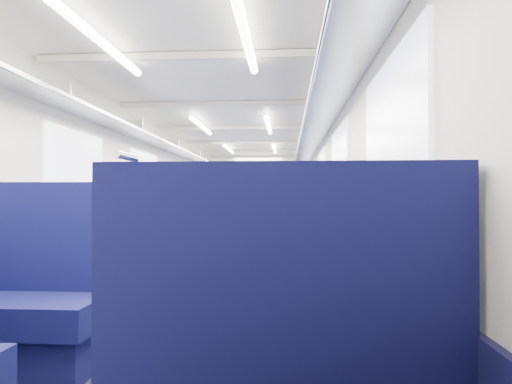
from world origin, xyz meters
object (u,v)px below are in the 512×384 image
(seat_11, at_px, (286,242))
(seat_17, at_px, (286,228))
(seat_4, at_px, (91,280))
(seat_21, at_px, (286,221))
(seat_13, at_px, (286,236))
(end_door, at_px, (266,200))
(seat_2, at_px, (22,309))
(seat_14, at_px, (208,231))
(seat_3, at_px, (284,317))
(seat_20, at_px, (233,221))
(seat_19, at_px, (286,225))
(seat_22, at_px, (237,219))
(seat_16, at_px, (217,227))
(seat_8, at_px, (164,250))
(seat_23, at_px, (286,219))
(seat_5, at_px, (285,280))
(seat_10, at_px, (183,242))
(seat_12, at_px, (198,235))
(seat_9, at_px, (285,251))
(bulkhead, at_px, (258,193))
(seat_15, at_px, (286,231))
(seat_18, at_px, (224,224))
(seat_7, at_px, (285,263))
(seat_6, at_px, (141,259))

(seat_11, height_order, seat_17, same)
(seat_4, height_order, seat_21, same)
(seat_13, xyz_separation_m, seat_21, (0.00, 5.62, 0.00))
(end_door, xyz_separation_m, seat_4, (-0.83, -15.01, -0.63))
(seat_2, distance_m, seat_21, 11.37)
(seat_13, bearing_deg, seat_2, -106.43)
(seat_14, bearing_deg, seat_17, 32.98)
(seat_3, height_order, seat_4, same)
(seat_14, xyz_separation_m, seat_20, (0.00, 4.49, 0.00))
(seat_19, xyz_separation_m, seat_22, (-1.66, 3.30, 0.00))
(seat_19, bearing_deg, seat_16, -146.84)
(seat_8, bearing_deg, seat_23, 79.61)
(seat_8, distance_m, seat_19, 5.96)
(seat_19, xyz_separation_m, seat_20, (-1.66, 2.24, 0.00))
(seat_5, bearing_deg, end_door, 93.19)
(seat_10, relative_size, seat_12, 1.00)
(seat_8, bearing_deg, seat_9, -0.56)
(seat_11, bearing_deg, seat_9, -90.00)
(seat_20, bearing_deg, seat_17, -64.06)
(bulkhead, height_order, seat_13, bulkhead)
(seat_2, xyz_separation_m, seat_23, (1.66, 12.38, 0.00))
(seat_5, distance_m, seat_15, 5.82)
(seat_18, relative_size, seat_19, 1.00)
(seat_7, xyz_separation_m, seat_20, (-1.66, 9.13, 0.00))
(seat_9, distance_m, seat_20, 8.15)
(seat_3, relative_size, seat_5, 1.00)
(seat_12, relative_size, seat_21, 1.00)
(end_door, xyz_separation_m, seat_21, (0.83, -4.78, -0.63))
(seat_11, bearing_deg, seat_21, 90.00)
(seat_6, relative_size, seat_8, 1.00)
(seat_7, distance_m, seat_12, 3.91)
(seat_16, xyz_separation_m, seat_18, (0.00, 1.30, 0.00))
(seat_11, height_order, seat_21, same)
(seat_7, bearing_deg, seat_3, -90.00)
(seat_4, bearing_deg, bulkhead, 85.06)
(bulkhead, distance_m, seat_5, 9.55)
(seat_3, bearing_deg, seat_23, 90.00)
(seat_2, relative_size, seat_6, 1.00)
(seat_10, xyz_separation_m, seat_17, (1.66, 3.44, 0.00))
(seat_3, height_order, seat_9, same)
(seat_10, xyz_separation_m, seat_19, (1.66, 4.61, 0.00))
(seat_20, bearing_deg, seat_8, -90.00)
(seat_2, relative_size, seat_11, 1.00)
(seat_4, distance_m, seat_18, 8.26)
(seat_8, xyz_separation_m, seat_21, (1.66, 7.91, 0.00))
(seat_20, bearing_deg, seat_9, -78.25)
(seat_5, relative_size, seat_9, 1.00)
(seat_5, bearing_deg, seat_9, 90.00)
(seat_22, bearing_deg, seat_18, -90.00)
(seat_17, bearing_deg, seat_15, -90.00)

